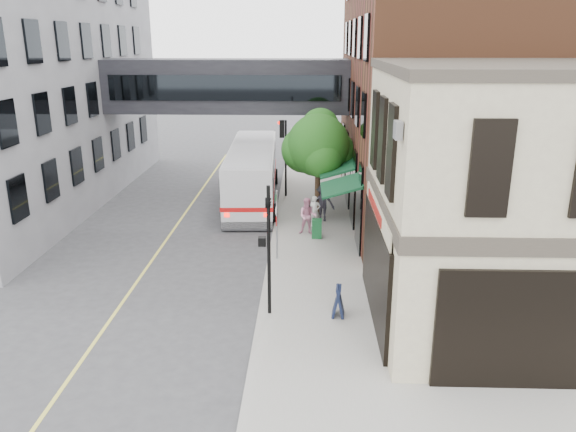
# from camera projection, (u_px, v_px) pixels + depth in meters

# --- Properties ---
(ground) EXTENTS (120.00, 120.00, 0.00)m
(ground) POSITION_uv_depth(u_px,v_px,m) (253.00, 347.00, 17.37)
(ground) COLOR #38383A
(ground) RESTS_ON ground
(sidewalk_main) EXTENTS (4.00, 60.00, 0.15)m
(sidewalk_main) POSITION_uv_depth(u_px,v_px,m) (313.00, 212.00, 30.62)
(sidewalk_main) COLOR gray
(sidewalk_main) RESTS_ON ground
(corner_building) EXTENTS (10.19, 8.12, 8.45)m
(corner_building) POSITION_uv_depth(u_px,v_px,m) (539.00, 201.00, 17.71)
(corner_building) COLOR tan
(corner_building) RESTS_ON ground
(brick_building) EXTENTS (13.76, 18.00, 14.00)m
(brick_building) POSITION_uv_depth(u_px,v_px,m) (468.00, 81.00, 29.23)
(brick_building) COLOR #5A311C
(brick_building) RESTS_ON ground
(skyway_bridge) EXTENTS (14.00, 3.18, 3.00)m
(skyway_bridge) POSITION_uv_depth(u_px,v_px,m) (228.00, 86.00, 32.65)
(skyway_bridge) COLOR black
(skyway_bridge) RESTS_ON ground
(traffic_signal_near) EXTENTS (0.44, 0.22, 4.60)m
(traffic_signal_near) POSITION_uv_depth(u_px,v_px,m) (268.00, 235.00, 18.36)
(traffic_signal_near) COLOR black
(traffic_signal_near) RESTS_ON sidewalk_main
(traffic_signal_far) EXTENTS (0.53, 0.28, 4.50)m
(traffic_signal_far) POSITION_uv_depth(u_px,v_px,m) (283.00, 143.00, 32.55)
(traffic_signal_far) COLOR black
(traffic_signal_far) RESTS_ON sidewalk_main
(street_sign_pole) EXTENTS (0.08, 0.75, 3.00)m
(street_sign_pole) POSITION_uv_depth(u_px,v_px,m) (277.00, 219.00, 23.44)
(street_sign_pole) COLOR gray
(street_sign_pole) RESTS_ON sidewalk_main
(street_tree) EXTENTS (3.80, 3.20, 5.60)m
(street_tree) POSITION_uv_depth(u_px,v_px,m) (318.00, 145.00, 28.71)
(street_tree) COLOR #382619
(street_tree) RESTS_ON sidewalk_main
(lane_marking) EXTENTS (0.12, 40.00, 0.01)m
(lane_marking) POSITION_uv_depth(u_px,v_px,m) (169.00, 236.00, 27.05)
(lane_marking) COLOR #D8CC4C
(lane_marking) RESTS_ON ground
(bus) EXTENTS (3.23, 11.80, 3.15)m
(bus) POSITION_uv_depth(u_px,v_px,m) (252.00, 171.00, 32.63)
(bus) COLOR silver
(bus) RESTS_ON ground
(pedestrian_a) EXTENTS (0.61, 0.44, 1.54)m
(pedestrian_a) POSITION_uv_depth(u_px,v_px,m) (315.00, 211.00, 27.91)
(pedestrian_a) COLOR silver
(pedestrian_a) RESTS_ON sidewalk_main
(pedestrian_b) EXTENTS (0.92, 0.75, 1.78)m
(pedestrian_b) POSITION_uv_depth(u_px,v_px,m) (308.00, 216.00, 26.72)
(pedestrian_b) COLOR pink
(pedestrian_b) RESTS_ON sidewalk_main
(pedestrian_c) EXTENTS (1.25, 0.75, 1.90)m
(pedestrian_c) POSITION_uv_depth(u_px,v_px,m) (323.00, 203.00, 28.63)
(pedestrian_c) COLOR black
(pedestrian_c) RESTS_ON sidewalk_main
(newspaper_box) EXTENTS (0.47, 0.42, 0.91)m
(newspaper_box) POSITION_uv_depth(u_px,v_px,m) (317.00, 229.00, 26.32)
(newspaper_box) COLOR #124E25
(newspaper_box) RESTS_ON sidewalk_main
(sandwich_board) EXTENTS (0.43, 0.63, 1.06)m
(sandwich_board) POSITION_uv_depth(u_px,v_px,m) (338.00, 301.00, 18.87)
(sandwich_board) COLOR #101832
(sandwich_board) RESTS_ON sidewalk_main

